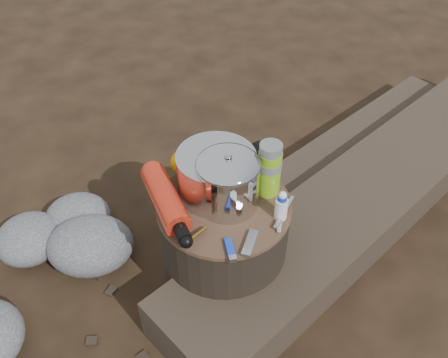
{
  "coord_description": "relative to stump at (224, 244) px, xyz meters",
  "views": [
    {
      "loc": [
        -0.06,
        -1.01,
        1.41
      ],
      "look_at": [
        0.0,
        0.0,
        0.48
      ],
      "focal_mm": 38.45,
      "sensor_mm": 36.0,
      "label": 1
    }
  ],
  "objects": [
    {
      "name": "foil_windscreen",
      "position": [
        -0.02,
        0.06,
        0.26
      ],
      "size": [
        0.24,
        0.24,
        0.15
      ],
      "primitive_type": "cylinder",
      "color": "silver",
      "rests_on": "stump"
    },
    {
      "name": "thermos",
      "position": [
        0.14,
        0.05,
        0.28
      ],
      "size": [
        0.07,
        0.07,
        0.18
      ],
      "primitive_type": "cylinder",
      "color": "#7BB618",
      "rests_on": "stump"
    },
    {
      "name": "travel_mug",
      "position": [
        0.13,
        0.12,
        0.24
      ],
      "size": [
        0.08,
        0.08,
        0.11
      ],
      "primitive_type": "cylinder",
      "color": "black",
      "rests_on": "stump"
    },
    {
      "name": "fuel_bottle",
      "position": [
        -0.17,
        -0.0,
        0.23
      ],
      "size": [
        0.18,
        0.33,
        0.08
      ],
      "primitive_type": null,
      "rotation": [
        0.0,
        0.0,
        0.35
      ],
      "color": "red",
      "rests_on": "stump"
    },
    {
      "name": "lighter",
      "position": [
        0.01,
        -0.17,
        0.2
      ],
      "size": [
        0.03,
        0.08,
        0.01
      ],
      "primitive_type": "cube",
      "rotation": [
        0.0,
        0.0,
        0.14
      ],
      "color": "#1638CB",
      "rests_on": "stump"
    },
    {
      "name": "camping_pot",
      "position": [
        0.01,
        0.01,
        0.28
      ],
      "size": [
        0.18,
        0.18,
        0.18
      ],
      "primitive_type": "cylinder",
      "color": "silver",
      "rests_on": "stump"
    },
    {
      "name": "stuff_sack",
      "position": [
        -0.09,
        0.15,
        0.24
      ],
      "size": [
        0.14,
        0.11,
        0.09
      ],
      "primitive_type": "ellipsoid",
      "color": "#E89600",
      "rests_on": "stump"
    },
    {
      "name": "multitool",
      "position": [
        0.06,
        -0.16,
        0.19
      ],
      "size": [
        0.06,
        0.1,
        0.01
      ],
      "primitive_type": "cube",
      "rotation": [
        0.0,
        0.0,
        -0.36
      ],
      "color": "silver",
      "rests_on": "stump"
    },
    {
      "name": "food_pouch",
      "position": [
        -0.04,
        0.17,
        0.25
      ],
      "size": [
        0.1,
        0.04,
        0.13
      ],
      "primitive_type": "cube",
      "rotation": [
        0.0,
        0.0,
        -0.16
      ],
      "color": "#131D4A",
      "rests_on": "stump"
    },
    {
      "name": "pot_grabber",
      "position": [
        0.16,
        -0.06,
        0.19
      ],
      "size": [
        0.09,
        0.15,
        0.01
      ],
      "primitive_type": null,
      "rotation": [
        0.0,
        0.0,
        -0.37
      ],
      "color": "silver",
      "rests_on": "stump"
    },
    {
      "name": "ground",
      "position": [
        0.0,
        0.0,
        -0.19
      ],
      "size": [
        60.0,
        60.0,
        0.0
      ],
      "primitive_type": "plane",
      "color": "black",
      "rests_on": "ground"
    },
    {
      "name": "rock_ring",
      "position": [
        -0.58,
        -0.15,
        -0.09
      ],
      "size": [
        0.45,
        0.98,
        0.19
      ],
      "primitive_type": null,
      "color": "#5D5D62",
      "rests_on": "ground"
    },
    {
      "name": "log_small",
      "position": [
        0.64,
        0.66,
        -0.13
      ],
      "size": [
        1.13,
        0.99,
        0.11
      ],
      "primitive_type": "cube",
      "rotation": [
        0.0,
        0.0,
        -0.88
      ],
      "color": "#392D23",
      "rests_on": "ground"
    },
    {
      "name": "squeeze_bottle",
      "position": [
        0.16,
        -0.06,
        0.23
      ],
      "size": [
        0.04,
        0.04,
        0.09
      ],
      "primitive_type": "cylinder",
      "color": "white",
      "rests_on": "stump"
    },
    {
      "name": "stump",
      "position": [
        0.0,
        0.0,
        0.0
      ],
      "size": [
        0.41,
        0.41,
        0.38
      ],
      "primitive_type": "cylinder",
      "color": "black",
      "rests_on": "ground"
    },
    {
      "name": "log_main",
      "position": [
        0.64,
        0.33,
        -0.1
      ],
      "size": [
        1.81,
        1.6,
        0.17
      ],
      "primitive_type": "cube",
      "rotation": [
        0.0,
        0.0,
        -0.87
      ],
      "color": "#392D23",
      "rests_on": "ground"
    }
  ]
}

